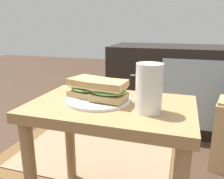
# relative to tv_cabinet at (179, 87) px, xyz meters

# --- Properties ---
(side_table) EXTENTS (0.56, 0.36, 0.46)m
(side_table) POSITION_rel_tv_cabinet_xyz_m (-0.21, -0.95, 0.08)
(side_table) COLOR #A37A4C
(side_table) RESTS_ON ground
(tv_cabinet) EXTENTS (0.96, 0.46, 0.58)m
(tv_cabinet) POSITION_rel_tv_cabinet_xyz_m (0.00, 0.00, 0.00)
(tv_cabinet) COLOR black
(tv_cabinet) RESTS_ON ground
(area_rug) EXTENTS (1.04, 0.78, 0.01)m
(area_rug) POSITION_rel_tv_cabinet_xyz_m (-0.43, -0.52, -0.29)
(area_rug) COLOR brown
(area_rug) RESTS_ON ground
(plate) EXTENTS (0.23, 0.23, 0.01)m
(plate) POSITION_rel_tv_cabinet_xyz_m (-0.26, -0.93, 0.17)
(plate) COLOR silver
(plate) RESTS_ON side_table
(sandwich_front) EXTENTS (0.15, 0.13, 0.07)m
(sandwich_front) POSITION_rel_tv_cabinet_xyz_m (-0.31, -0.92, 0.21)
(sandwich_front) COLOR tan
(sandwich_front) RESTS_ON plate
(sandwich_back) EXTENTS (0.13, 0.11, 0.07)m
(sandwich_back) POSITION_rel_tv_cabinet_xyz_m (-0.22, -0.95, 0.22)
(sandwich_back) COLOR tan
(sandwich_back) RESTS_ON plate
(beer_glass) EXTENTS (0.08, 0.08, 0.15)m
(beer_glass) POSITION_rel_tv_cabinet_xyz_m (-0.08, -0.99, 0.24)
(beer_glass) COLOR silver
(beer_glass) RESTS_ON side_table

